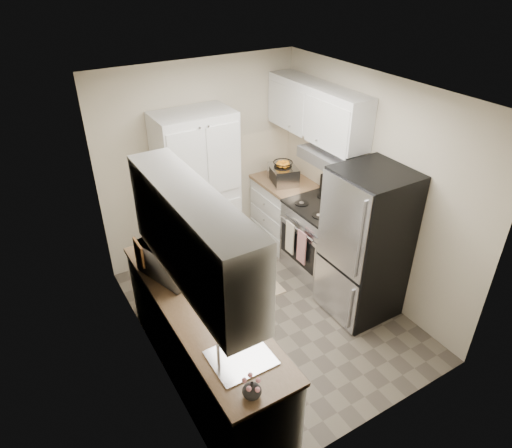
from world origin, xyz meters
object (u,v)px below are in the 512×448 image
at_px(electric_range, 319,238).
at_px(refrigerator, 366,245).
at_px(microwave, 172,259).
at_px(toaster_oven, 283,174).
at_px(wine_bottle, 150,239).
at_px(pantry_cabinet, 198,193).

xyz_separation_m(electric_range, refrigerator, (-0.03, -0.80, 0.37)).
distance_m(microwave, toaster_oven, 2.23).
distance_m(microwave, wine_bottle, 0.45).
bearing_deg(wine_bottle, microwave, -83.40).
distance_m(refrigerator, microwave, 2.04).
distance_m(refrigerator, wine_bottle, 2.23).
bearing_deg(microwave, toaster_oven, -79.18).
bearing_deg(toaster_oven, wine_bottle, -147.27).
xyz_separation_m(microwave, wine_bottle, (-0.05, 0.44, -0.02)).
xyz_separation_m(refrigerator, microwave, (-1.96, 0.50, 0.23)).
xyz_separation_m(wine_bottle, toaster_oven, (2.01, 0.63, -0.03)).
relative_size(pantry_cabinet, microwave, 3.42).
bearing_deg(electric_range, wine_bottle, 175.88).
height_order(electric_range, toaster_oven, toaster_oven).
height_order(refrigerator, microwave, refrigerator).
height_order(microwave, toaster_oven, microwave).
relative_size(microwave, toaster_oven, 1.48).
bearing_deg(wine_bottle, electric_range, -4.12).
relative_size(refrigerator, wine_bottle, 5.87).
height_order(refrigerator, wine_bottle, refrigerator).
height_order(microwave, wine_bottle, microwave).
distance_m(electric_range, wine_bottle, 2.13).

